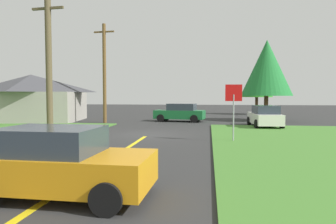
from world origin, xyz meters
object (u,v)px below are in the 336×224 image
(pine_tree_center, at_px, (267,68))
(utility_pole_near, at_px, (49,67))
(stop_sign, at_px, (234,101))
(utility_pole_mid, at_px, (104,72))
(car_behind_on_main_road, at_px, (61,162))
(car_on_crossroad, at_px, (265,116))
(car_approaching_junction, at_px, (180,113))
(oak_tree_left, at_px, (257,80))
(barn, at_px, (31,98))

(pine_tree_center, bearing_deg, utility_pole_near, -134.06)
(stop_sign, xyz_separation_m, pine_tree_center, (4.00, 13.57, 2.78))
(utility_pole_mid, relative_size, pine_tree_center, 1.13)
(car_behind_on_main_road, height_order, car_on_crossroad, same)
(car_approaching_junction, distance_m, oak_tree_left, 14.55)
(utility_pole_near, relative_size, oak_tree_left, 1.18)
(oak_tree_left, height_order, pine_tree_center, pine_tree_center)
(stop_sign, distance_m, car_approaching_junction, 12.65)
(car_behind_on_main_road, relative_size, utility_pole_mid, 0.49)
(car_behind_on_main_road, relative_size, oak_tree_left, 0.65)
(stop_sign, bearing_deg, car_approaching_junction, -75.11)
(car_behind_on_main_road, xyz_separation_m, pine_tree_center, (8.64, 22.74, 4.05))
(utility_pole_near, xyz_separation_m, pine_tree_center, (13.58, 14.03, 1.02))
(stop_sign, height_order, oak_tree_left, oak_tree_left)
(car_behind_on_main_road, height_order, barn, barn)
(stop_sign, xyz_separation_m, utility_pole_near, (-9.58, -0.46, 1.76))
(utility_pole_near, distance_m, pine_tree_center, 19.55)
(car_behind_on_main_road, height_order, pine_tree_center, pine_tree_center)
(car_approaching_junction, relative_size, utility_pole_near, 0.62)
(car_behind_on_main_road, height_order, utility_pole_mid, utility_pole_mid)
(stop_sign, relative_size, utility_pole_mid, 0.35)
(utility_pole_near, bearing_deg, utility_pole_mid, 92.56)
(car_approaching_junction, relative_size, pine_tree_center, 0.63)
(pine_tree_center, bearing_deg, oak_tree_left, 86.45)
(car_on_crossroad, bearing_deg, barn, 78.93)
(car_on_crossroad, bearing_deg, oak_tree_left, -9.02)
(car_on_crossroad, height_order, pine_tree_center, pine_tree_center)
(car_on_crossroad, distance_m, utility_pole_mid, 13.51)
(car_behind_on_main_road, height_order, oak_tree_left, oak_tree_left)
(car_approaching_junction, distance_m, pine_tree_center, 8.92)
(car_behind_on_main_road, xyz_separation_m, barn, (-12.79, 20.00, 1.33))
(barn, bearing_deg, car_on_crossroad, -8.33)
(stop_sign, height_order, utility_pole_near, utility_pole_near)
(car_on_crossroad, bearing_deg, utility_pole_mid, 79.36)
(car_approaching_junction, bearing_deg, stop_sign, 116.11)
(car_behind_on_main_road, distance_m, oak_tree_left, 34.01)
(utility_pole_near, distance_m, utility_pole_mid, 10.12)
(utility_pole_mid, relative_size, barn, 0.88)
(car_behind_on_main_road, bearing_deg, utility_pole_near, 121.32)
(pine_tree_center, bearing_deg, barn, -172.70)
(car_on_crossroad, height_order, utility_pole_mid, utility_pole_mid)
(car_behind_on_main_road, distance_m, utility_pole_near, 10.46)
(oak_tree_left, bearing_deg, car_behind_on_main_road, -105.86)
(car_on_crossroad, xyz_separation_m, car_approaching_junction, (-6.69, 4.15, 0.00))
(car_approaching_junction, bearing_deg, utility_pole_mid, 29.27)
(stop_sign, distance_m, pine_tree_center, 14.42)
(utility_pole_mid, xyz_separation_m, pine_tree_center, (14.03, 3.93, 0.55))
(utility_pole_near, height_order, oak_tree_left, utility_pole_near)
(car_behind_on_main_road, distance_m, pine_tree_center, 24.66)
(car_approaching_junction, bearing_deg, barn, 13.47)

